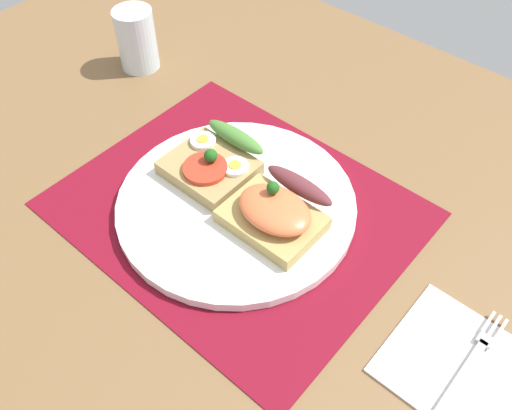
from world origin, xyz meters
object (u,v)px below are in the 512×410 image
(sandwich_salmon, at_px, (277,210))
(plate, at_px, (236,204))
(drinking_glass, at_px, (137,39))
(sandwich_egg_tomato, at_px, (214,162))
(fork, at_px, (468,367))
(napkin, at_px, (463,368))

(sandwich_salmon, bearing_deg, plate, -172.97)
(drinking_glass, bearing_deg, sandwich_salmon, -17.34)
(plate, distance_m, drinking_glass, 0.32)
(sandwich_egg_tomato, bearing_deg, drinking_glass, 158.30)
(plate, relative_size, sandwich_egg_tomato, 2.75)
(sandwich_egg_tomato, relative_size, fork, 0.66)
(plate, distance_m, sandwich_egg_tomato, 0.06)
(sandwich_egg_tomato, height_order, napkin, sandwich_egg_tomato)
(sandwich_salmon, bearing_deg, fork, -3.38)
(sandwich_egg_tomato, distance_m, fork, 0.35)
(sandwich_egg_tomato, distance_m, sandwich_salmon, 0.11)
(fork, distance_m, drinking_glass, 0.61)
(sandwich_egg_tomato, xyz_separation_m, drinking_glass, (-0.25, 0.10, 0.02))
(sandwich_egg_tomato, relative_size, napkin, 0.73)
(sandwich_salmon, relative_size, fork, 0.69)
(sandwich_salmon, xyz_separation_m, napkin, (0.24, -0.01, -0.03))
(sandwich_salmon, bearing_deg, drinking_glass, 162.66)
(plate, height_order, sandwich_salmon, sandwich_salmon)
(plate, xyz_separation_m, napkin, (0.29, -0.01, -0.01))
(sandwich_egg_tomato, distance_m, drinking_glass, 0.27)
(sandwich_salmon, xyz_separation_m, fork, (0.24, -0.01, -0.03))
(napkin, xyz_separation_m, drinking_glass, (-0.59, 0.13, 0.04))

